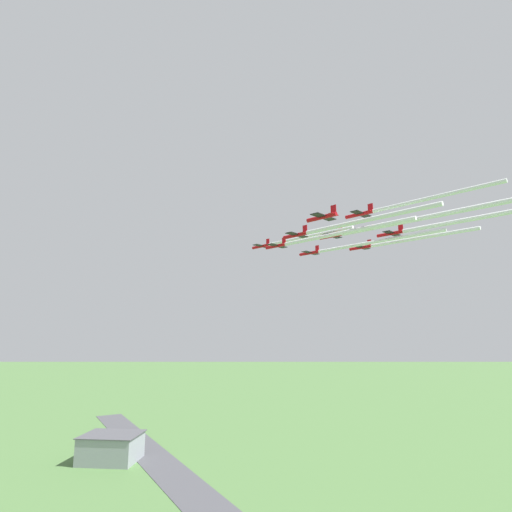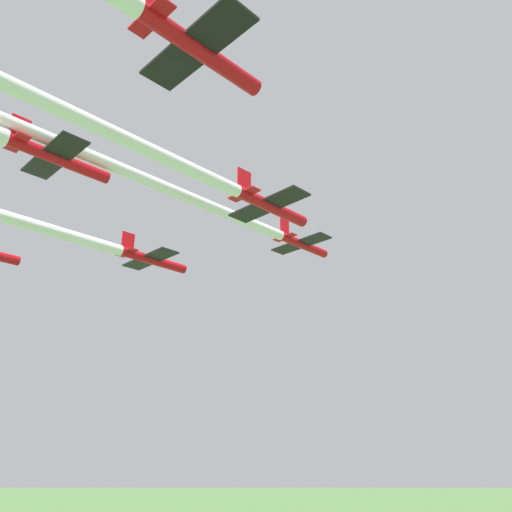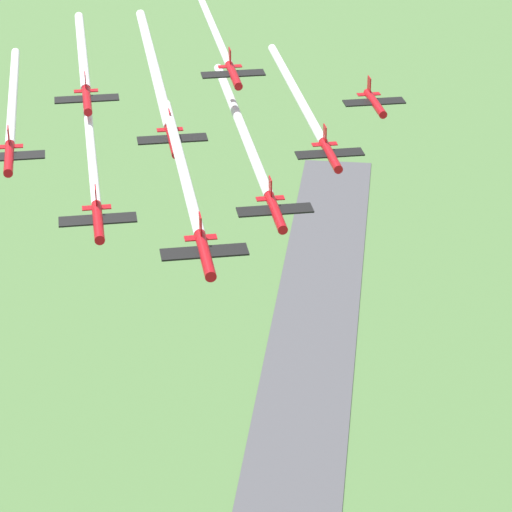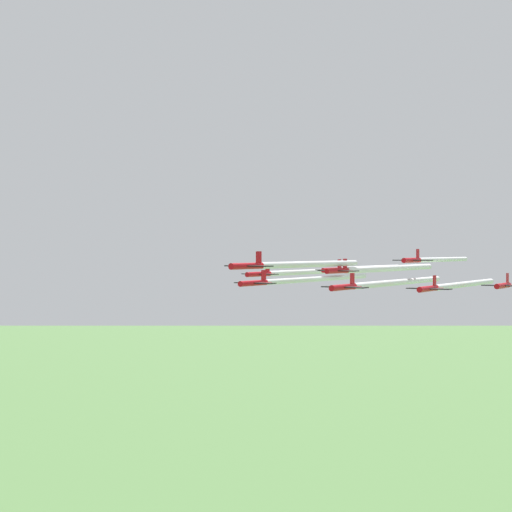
# 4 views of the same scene
# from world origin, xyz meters

# --- Properties ---
(jet_0) EXTENTS (7.47, 7.36, 2.77)m
(jet_0) POSITION_xyz_m (-12.81, -47.81, 101.04)
(jet_0) COLOR #B20C14
(jet_1) EXTENTS (7.47, 7.36, 2.77)m
(jet_1) POSITION_xyz_m (-19.02, -31.44, 97.41)
(jet_1) COLOR #B20C14
(jet_2) EXTENTS (7.47, 7.36, 2.77)m
(jet_2) POSITION_xyz_m (-30.13, -45.28, 97.66)
(jet_2) COLOR #B20C14
(jet_3) EXTENTS (7.47, 7.36, 2.77)m
(jet_3) POSITION_xyz_m (-25.23, -15.08, 96.77)
(jet_3) COLOR #B20C14
(jet_4) EXTENTS (7.47, 7.36, 2.77)m
(jet_4) POSITION_xyz_m (-36.34, -28.92, 99.65)
(jet_4) COLOR #B20C14
(jet_5) EXTENTS (7.47, 7.36, 2.77)m
(jet_5) POSITION_xyz_m (-47.45, -42.76, 98.73)
(jet_5) COLOR #B20C14
(jet_6) EXTENTS (7.47, 7.36, 2.77)m
(jet_6) POSITION_xyz_m (-31.43, 1.28, 96.95)
(jet_6) COLOR #B20C14
(jet_7) EXTENTS (7.47, 7.36, 2.77)m
(jet_7) POSITION_xyz_m (-42.54, -12.56, 101.55)
(jet_7) COLOR #B20C14
(jet_8) EXTENTS (7.47, 7.36, 2.77)m
(jet_8) POSITION_xyz_m (-53.65, -26.39, 99.37)
(jet_8) COLOR #B20C14
(smoke_trail_0) EXTENTS (27.10, 22.05, 1.07)m
(smoke_trail_0) POSITION_xyz_m (-28.98, -34.82, 101.00)
(smoke_trail_0) COLOR white
(smoke_trail_1) EXTENTS (32.85, 26.68, 1.11)m
(smoke_trail_1) POSITION_xyz_m (-38.05, -16.16, 97.37)
(smoke_trail_1) COLOR white
(smoke_trail_2) EXTENTS (33.44, 27.13, 1.01)m
(smoke_trail_2) POSITION_xyz_m (-49.48, -29.74, 97.62)
(smoke_trail_2) COLOR white
(smoke_trail_3) EXTENTS (28.41, 23.12, 1.10)m
(smoke_trail_3) POSITION_xyz_m (-42.04, -1.58, 96.73)
(smoke_trail_3) COLOR white
(smoke_trail_4) EXTENTS (36.20, 29.42, 1.29)m
(smoke_trail_4) POSITION_xyz_m (-56.99, -12.34, 99.61)
(smoke_trail_4) COLOR white
(smoke_trail_5) EXTENTS (26.54, 21.61, 1.09)m
(smoke_trail_5) POSITION_xyz_m (-63.33, -30.01, 98.69)
(smoke_trail_5) COLOR white
(smoke_trail_7) EXTENTS (24.61, 20.03, 0.97)m
(smoke_trail_7) POSITION_xyz_m (-57.50, -0.55, 101.51)
(smoke_trail_7) COLOR white
(smoke_trail_8) EXTENTS (25.36, 20.71, 1.23)m
(smoke_trail_8) POSITION_xyz_m (-68.90, -14.15, 99.33)
(smoke_trail_8) COLOR white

